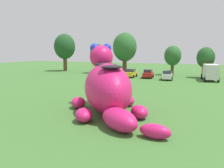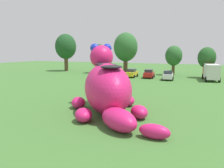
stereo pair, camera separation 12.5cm
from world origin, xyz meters
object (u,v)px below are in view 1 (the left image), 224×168
Objects in this scene: car_green at (115,72)px; car_red at (148,74)px; box_truck at (210,72)px; car_yellow at (131,73)px; giant_inflatable_creature at (108,88)px; car_white at (167,75)px; spectator_near_inflatable at (118,76)px.

car_red is (7.01, 0.16, 0.00)m from car_green.
car_red is at bearing 1.29° from car_green.
car_yellow is at bearing -177.63° from box_truck.
car_red is (3.56, 0.12, 0.00)m from car_yellow.
giant_inflatable_creature is 26.24m from car_red.
giant_inflatable_creature is at bearing -68.93° from car_green.
car_green and car_white have the same top height.
giant_inflatable_creature reaches higher than car_red.
box_truck is at bearing 15.96° from car_white.
car_yellow is 14.78m from box_truck.
car_white is 0.64× the size of box_truck.
giant_inflatable_creature is 26.76m from car_yellow.
box_truck reaches higher than spectator_near_inflatable.
spectator_near_inflatable is (-7.59, -5.37, -0.01)m from car_white.
car_white is 2.49× the size of spectator_near_inflatable.
box_truck is (7.20, 2.06, 0.74)m from car_white.
car_yellow is at bearing -178.00° from car_red.
car_white is at bearing -7.33° from car_green.
giant_inflatable_creature reaches higher than box_truck.
car_green is 18.22m from box_truck.
car_red is at bearing -177.51° from box_truck.
car_green reaches higher than spectator_near_inflatable.
car_yellow is at bearing 104.13° from giant_inflatable_creature.
car_yellow and car_red have the same top height.
car_green is 0.63× the size of box_truck.
spectator_near_inflatable is at bearing -63.31° from car_green.
car_yellow is 6.82m from spectator_near_inflatable.
spectator_near_inflatable is (-6.56, 19.10, -1.33)m from giant_inflatable_creature.
box_truck is (18.20, 0.65, 0.74)m from car_green.
car_green is 3.45m from car_yellow.
spectator_near_inflatable is at bearing -144.70° from car_white.
car_yellow is 7.68m from car_white.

